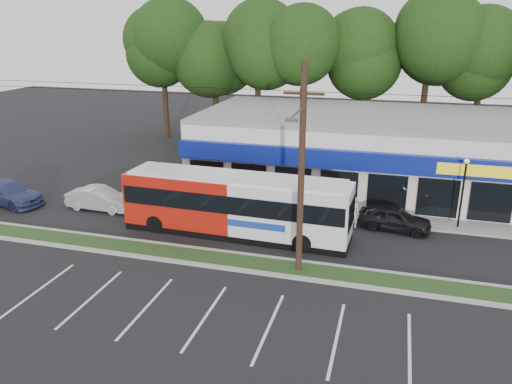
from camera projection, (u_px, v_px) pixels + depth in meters
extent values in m
plane|color=black|center=(234.00, 272.00, 24.27)|extent=(120.00, 120.00, 0.00)
cube|color=#1E3917|center=(240.00, 262.00, 25.16)|extent=(40.00, 1.60, 0.12)
cube|color=#9E9E93|center=(235.00, 269.00, 24.39)|extent=(40.00, 0.25, 0.14)
cube|color=#9E9E93|center=(245.00, 255.00, 25.93)|extent=(40.00, 0.25, 0.14)
cube|color=#9E9E93|center=(355.00, 216.00, 31.15)|extent=(32.00, 2.20, 0.10)
cube|color=silver|center=(373.00, 152.00, 36.60)|extent=(25.00, 12.00, 5.00)
cube|color=navy|center=(368.00, 162.00, 30.62)|extent=(25.00, 0.50, 1.20)
cube|color=black|center=(366.00, 192.00, 31.44)|extent=(24.00, 0.12, 2.40)
cube|color=yellow|center=(492.00, 172.00, 28.56)|extent=(6.00, 0.06, 0.70)
cube|color=gray|center=(376.00, 116.00, 35.74)|extent=(25.00, 12.00, 0.30)
cylinder|color=black|center=(301.00, 173.00, 22.79)|extent=(0.30, 0.30, 10.00)
cube|color=black|center=(304.00, 94.00, 21.62)|extent=(1.80, 0.12, 0.12)
cylinder|color=#59595E|center=(298.00, 112.00, 20.72)|extent=(0.10, 2.40, 0.10)
cube|color=#59595E|center=(291.00, 120.00, 19.57)|extent=(0.50, 0.25, 0.15)
cylinder|color=black|center=(238.00, 89.00, 22.36)|extent=(50.00, 0.02, 0.02)
cylinder|color=black|center=(238.00, 96.00, 22.46)|extent=(50.00, 0.02, 0.02)
cylinder|color=black|center=(462.00, 196.00, 28.79)|extent=(0.12, 0.12, 4.00)
sphere|color=silver|center=(467.00, 161.00, 28.11)|extent=(0.30, 0.30, 0.30)
cylinder|color=black|center=(165.00, 111.00, 51.15)|extent=(0.56, 0.56, 5.72)
sphere|color=black|center=(162.00, 55.00, 49.34)|extent=(6.76, 6.76, 6.76)
cylinder|color=black|center=(211.00, 113.00, 49.85)|extent=(0.56, 0.56, 5.72)
sphere|color=black|center=(209.00, 56.00, 48.04)|extent=(6.76, 6.76, 6.76)
cylinder|color=black|center=(259.00, 116.00, 48.56)|extent=(0.56, 0.56, 5.72)
sphere|color=black|center=(259.00, 57.00, 46.75)|extent=(6.76, 6.76, 6.76)
cylinder|color=black|center=(309.00, 118.00, 47.26)|extent=(0.56, 0.56, 5.72)
sphere|color=black|center=(311.00, 58.00, 45.45)|extent=(6.76, 6.76, 6.76)
cylinder|color=black|center=(363.00, 121.00, 45.97)|extent=(0.56, 0.56, 5.72)
sphere|color=black|center=(367.00, 59.00, 44.16)|extent=(6.76, 6.76, 6.76)
cylinder|color=black|center=(420.00, 124.00, 44.68)|extent=(0.56, 0.56, 5.72)
sphere|color=black|center=(427.00, 60.00, 42.87)|extent=(6.76, 6.76, 6.76)
cylinder|color=black|center=(480.00, 127.00, 43.38)|extent=(0.56, 0.56, 5.72)
sphere|color=black|center=(489.00, 61.00, 41.57)|extent=(6.76, 6.76, 6.76)
cube|color=#B6190E|center=(184.00, 197.00, 29.04)|extent=(6.53, 2.88, 2.96)
cube|color=white|center=(292.00, 209.00, 27.19)|extent=(6.53, 2.88, 2.96)
cube|color=black|center=(236.00, 230.00, 28.64)|extent=(12.98, 3.03, 0.38)
cube|color=black|center=(236.00, 197.00, 28.00)|extent=(12.72, 3.13, 1.02)
cube|color=black|center=(352.00, 213.00, 26.19)|extent=(0.13, 2.29, 1.51)
cube|color=#193899|center=(256.00, 226.00, 26.62)|extent=(3.23, 0.13, 0.38)
cube|color=white|center=(236.00, 177.00, 27.62)|extent=(12.33, 2.79, 0.19)
cylinder|color=black|center=(155.00, 224.00, 28.74)|extent=(1.04, 0.33, 1.03)
cylinder|color=black|center=(174.00, 209.00, 30.94)|extent=(1.04, 0.33, 1.03)
cylinder|color=black|center=(302.00, 243.00, 26.26)|extent=(1.04, 0.33, 1.03)
cylinder|color=black|center=(311.00, 226.00, 28.47)|extent=(1.04, 0.33, 1.03)
imported|color=black|center=(395.00, 218.00, 29.01)|extent=(4.32, 2.23, 1.41)
imported|color=#B0B4B8|center=(100.00, 199.00, 32.18)|extent=(4.45, 1.66, 1.45)
imported|color=navy|center=(9.00, 193.00, 33.21)|extent=(5.56, 3.21, 1.52)
imported|color=silver|center=(353.00, 212.00, 29.25)|extent=(0.76, 0.55, 1.95)
imported|color=silver|center=(306.00, 202.00, 31.21)|extent=(0.94, 0.79, 1.75)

